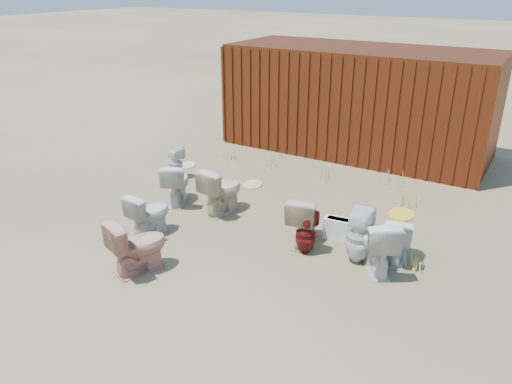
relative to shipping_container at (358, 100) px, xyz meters
The scene contains 22 objects.
ground 5.34m from the shipping_container, 90.00° to the right, with size 100.00×100.00×0.00m, color brown.
shipping_container is the anchor object (origin of this frame).
toilet_front_a 5.03m from the shipping_container, 109.40° to the right, with size 0.44×0.77×0.79m, color silver.
toilet_front_pink 6.86m from the shipping_container, 94.94° to the right, with size 0.46×0.81×0.83m, color tan.
toilet_front_c 6.06m from the shipping_container, 101.70° to the right, with size 0.42×0.73×0.74m, color silver.
toilet_front_maroon 5.30m from the shipping_container, 76.99° to the right, with size 0.30×0.31×0.67m, color #611010.
toilet_front_e 5.55m from the shipping_container, 65.90° to the right, with size 0.47×0.82×0.83m, color silver.
toilet_back_a 4.57m from the shipping_container, 122.96° to the right, with size 0.30×0.31×0.67m, color silver.
toilet_back_beige_left 4.70m from the shipping_container, 98.84° to the right, with size 0.48×0.84×0.85m, color beige.
toilet_back_beige_right 5.00m from the shipping_container, 78.04° to the right, with size 0.46×0.81×0.82m, color #BDAA8A.
toilet_back_yellowlid 5.25m from the shipping_container, 62.22° to the right, with size 0.41×0.71×0.73m, color silver.
toilet_back_e 5.35m from the shipping_container, 68.59° to the right, with size 0.38×0.38×0.84m, color white.
yellow_lid 5.21m from the shipping_container, 62.22° to the right, with size 0.37×0.46×0.03m, color gold.
loose_tank 4.78m from the shipping_container, 71.79° to the right, with size 0.50×0.20×0.35m, color white.
loose_lid_near 3.57m from the shipping_container, 105.62° to the right, with size 0.38×0.49×0.02m, color beige.
loose_lid_far 4.27m from the shipping_container, 131.96° to the right, with size 0.36×0.47×0.02m, color beige.
weed_clump_a 3.30m from the shipping_container, 134.29° to the right, with size 0.36×0.36×0.27m, color #C4C24E.
weed_clump_b 2.49m from the shipping_container, 84.69° to the right, with size 0.32×0.32×0.25m, color #C4C24E.
weed_clump_c 3.58m from the shipping_container, 53.05° to the right, with size 0.36×0.36×0.33m, color #C4C24E.
weed_clump_d 2.70m from the shipping_container, 117.90° to the right, with size 0.30×0.30×0.29m, color #C4C24E.
weed_clump_e 2.49m from the shipping_container, 48.95° to the right, with size 0.34×0.34×0.30m, color #C4C24E.
weed_clump_f 5.54m from the shipping_container, 60.32° to the right, with size 0.28×0.28×0.25m, color #C4C24E.
Camera 1 is at (3.97, -5.91, 3.84)m, focal length 35.00 mm.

